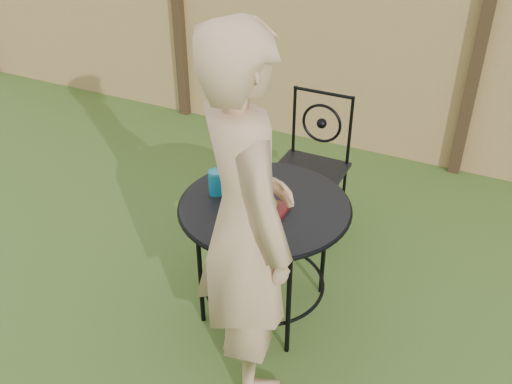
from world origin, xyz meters
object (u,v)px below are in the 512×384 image
at_px(patio_table, 265,225).
at_px(diner, 245,225).
at_px(salad_plate, 256,212).
at_px(patio_chair, 312,162).

height_order(patio_table, diner, diner).
bearing_deg(diner, patio_table, -33.59).
relative_size(diner, salad_plate, 6.85).
bearing_deg(salad_plate, patio_chair, 94.23).
height_order(patio_table, patio_chair, patio_chair).
xyz_separation_m(diner, salad_plate, (-0.12, 0.35, -0.19)).
xyz_separation_m(patio_table, patio_chair, (-0.07, 0.90, -0.08)).
bearing_deg(patio_chair, diner, -81.99).
xyz_separation_m(patio_chair, diner, (0.19, -1.36, 0.42)).
relative_size(patio_table, salad_plate, 3.42).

